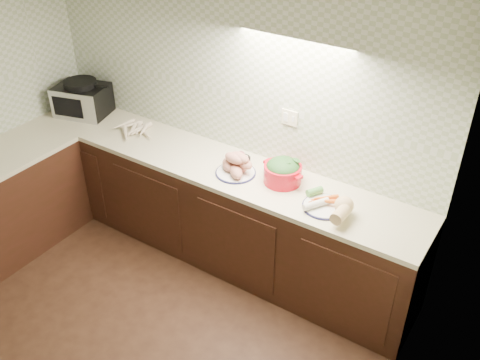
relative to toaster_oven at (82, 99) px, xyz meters
The scene contains 8 objects.
room 2.23m from the toaster_oven, 46.15° to the right, with size 3.60×3.60×2.60m.
counter 1.33m from the toaster_oven, 47.08° to the right, with size 3.60×3.60×0.90m.
toaster_oven is the anchor object (origin of this frame).
parsnip_pile 0.62m from the toaster_oven, ahead, with size 0.33×0.40×0.08m.
sweet_potato_plate 1.78m from the toaster_oven, ahead, with size 0.33×0.32×0.19m.
onion_bowl 1.73m from the toaster_oven, ahead, with size 0.13×0.13×0.10m.
dutch_oven 2.13m from the toaster_oven, ahead, with size 0.36×0.34×0.20m.
veg_plate 2.61m from the toaster_oven, ahead, with size 0.42×0.32×0.14m.
Camera 1 is at (2.23, -1.44, 3.13)m, focal length 40.00 mm.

